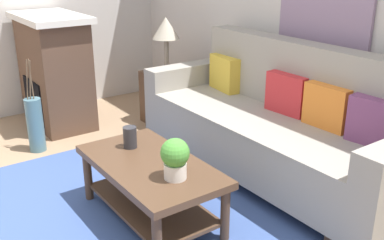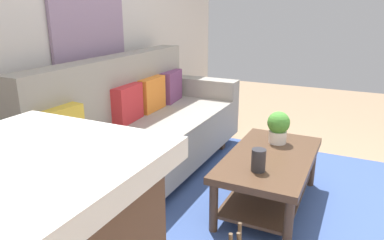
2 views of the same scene
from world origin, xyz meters
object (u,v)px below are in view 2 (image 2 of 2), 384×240
at_px(throw_pillow_orange, 151,94).
at_px(tabletop_vase, 258,160).
at_px(potted_plant_tabletop, 278,126).
at_px(throw_pillow_mustard, 58,131).
at_px(throw_pillow_crimson, 127,104).
at_px(framed_painting, 89,15).
at_px(throw_pillow_plum, 171,86).
at_px(coffee_table, 269,169).
at_px(couch, 140,132).

height_order(throw_pillow_orange, tabletop_vase, throw_pillow_orange).
relative_size(tabletop_vase, potted_plant_tabletop, 0.59).
xyz_separation_m(throw_pillow_mustard, throw_pillow_orange, (1.19, 0.00, 0.00)).
bearing_deg(throw_pillow_crimson, throw_pillow_mustard, 180.00).
relative_size(tabletop_vase, framed_painting, 0.17).
distance_m(throw_pillow_crimson, throw_pillow_plum, 0.79).
height_order(throw_pillow_mustard, coffee_table, throw_pillow_mustard).
distance_m(couch, throw_pillow_plum, 0.84).
distance_m(couch, tabletop_vase, 1.18).
xyz_separation_m(couch, throw_pillow_crimson, (0.00, 0.12, 0.25)).
xyz_separation_m(throw_pillow_crimson, potted_plant_tabletop, (0.28, -1.26, -0.11)).
distance_m(throw_pillow_mustard, throw_pillow_plum, 1.58).
height_order(throw_pillow_mustard, throw_pillow_orange, same).
bearing_deg(couch, potted_plant_tabletop, -76.07).
bearing_deg(throw_pillow_orange, coffee_table, -107.20).
bearing_deg(framed_painting, throw_pillow_mustard, -156.67).
xyz_separation_m(throw_pillow_crimson, coffee_table, (0.00, -1.28, -0.37)).
relative_size(throw_pillow_plum, potted_plant_tabletop, 1.37).
bearing_deg(framed_painting, coffee_table, -90.00).
distance_m(couch, throw_pillow_mustard, 0.84).
relative_size(couch, throw_pillow_crimson, 6.89).
height_order(throw_pillow_crimson, tabletop_vase, throw_pillow_crimson).
relative_size(throw_pillow_crimson, potted_plant_tabletop, 1.37).
height_order(throw_pillow_mustard, potted_plant_tabletop, throw_pillow_mustard).
height_order(throw_pillow_plum, tabletop_vase, throw_pillow_plum).
relative_size(couch, throw_pillow_mustard, 6.89).
height_order(throw_pillow_crimson, throw_pillow_orange, same).
distance_m(throw_pillow_crimson, coffee_table, 1.33).
distance_m(throw_pillow_orange, coffee_table, 1.39).
bearing_deg(throw_pillow_plum, framed_painting, 156.67).
bearing_deg(throw_pillow_crimson, couch, -90.00).
bearing_deg(framed_painting, throw_pillow_orange, -40.79).
bearing_deg(framed_painting, throw_pillow_plum, -23.33).
bearing_deg(throw_pillow_mustard, tabletop_vase, -68.65).
bearing_deg(framed_painting, potted_plant_tabletop, -80.01).
bearing_deg(coffee_table, potted_plant_tabletop, 3.12).
xyz_separation_m(throw_pillow_crimson, tabletop_vase, (-0.30, -1.26, -0.17)).
relative_size(throw_pillow_plum, tabletop_vase, 2.33).
height_order(couch, potted_plant_tabletop, couch).
bearing_deg(throw_pillow_plum, throw_pillow_orange, 180.00).
bearing_deg(coffee_table, throw_pillow_orange, 72.80).
distance_m(throw_pillow_mustard, tabletop_vase, 1.37).
xyz_separation_m(couch, throw_pillow_orange, (0.40, 0.12, 0.25)).
height_order(couch, throw_pillow_crimson, couch).
bearing_deg(couch, throw_pillow_crimson, 90.00).
bearing_deg(throw_pillow_orange, throw_pillow_crimson, 180.00).
distance_m(coffee_table, framed_painting, 1.96).
bearing_deg(potted_plant_tabletop, tabletop_vase, -179.63).
bearing_deg(throw_pillow_mustard, throw_pillow_plum, 0.00).
distance_m(throw_pillow_crimson, tabletop_vase, 1.31).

